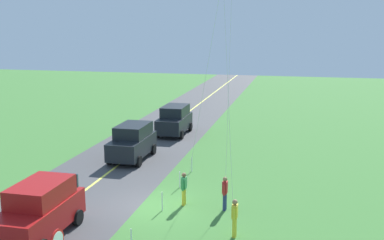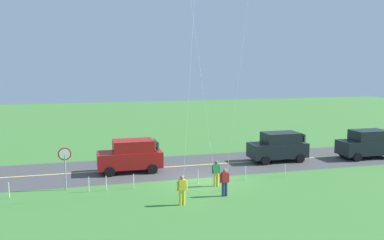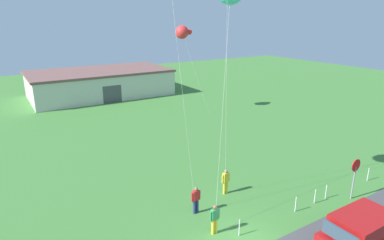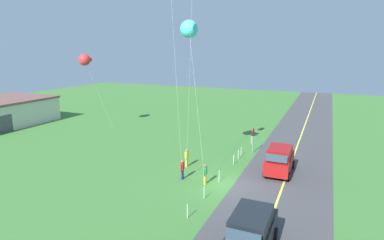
% 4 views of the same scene
% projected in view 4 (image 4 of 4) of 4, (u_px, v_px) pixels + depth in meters
% --- Properties ---
extents(ground_plane, '(120.00, 120.00, 0.10)m').
position_uv_depth(ground_plane, '(226.00, 185.00, 23.95)').
color(ground_plane, '#3D7533').
extents(asphalt_road, '(120.00, 7.00, 0.00)m').
position_uv_depth(asphalt_road, '(280.00, 194.00, 22.38)').
color(asphalt_road, '#424244').
rests_on(asphalt_road, ground).
extents(road_centre_stripe, '(120.00, 0.16, 0.00)m').
position_uv_depth(road_centre_stripe, '(280.00, 194.00, 22.38)').
color(road_centre_stripe, '#E5E04C').
rests_on(road_centre_stripe, asphalt_road).
extents(car_suv_foreground, '(4.40, 2.12, 2.24)m').
position_uv_depth(car_suv_foreground, '(280.00, 160.00, 26.06)').
color(car_suv_foreground, maroon).
rests_on(car_suv_foreground, ground).
extents(car_parked_west_near, '(4.40, 2.12, 2.24)m').
position_uv_depth(car_parked_west_near, '(252.00, 231.00, 15.75)').
color(car_parked_west_near, black).
rests_on(car_parked_west_near, ground).
extents(stop_sign, '(0.76, 0.08, 2.56)m').
position_uv_depth(stop_sign, '(253.00, 136.00, 30.98)').
color(stop_sign, gray).
rests_on(stop_sign, ground).
extents(person_adult_near, '(0.58, 0.22, 1.60)m').
position_uv_depth(person_adult_near, '(182.00, 169.00, 24.79)').
color(person_adult_near, navy).
rests_on(person_adult_near, ground).
extents(person_adult_companion, '(0.58, 0.22, 1.60)m').
position_uv_depth(person_adult_companion, '(187.00, 157.00, 27.52)').
color(person_adult_companion, yellow).
rests_on(person_adult_companion, ground).
extents(person_child_watcher, '(0.58, 0.22, 1.60)m').
position_uv_depth(person_child_watcher, '(205.00, 174.00, 23.86)').
color(person_child_watcher, yellow).
rests_on(person_child_watcher, ground).
extents(kite_yellow_high, '(3.60, 3.09, 12.34)m').
position_uv_depth(kite_yellow_high, '(189.00, 29.00, 24.67)').
color(kite_yellow_high, silver).
rests_on(kite_yellow_high, ground).
extents(kite_green_far, '(3.14, 2.46, 9.60)m').
position_uv_depth(kite_green_far, '(85.00, 60.00, 38.25)').
color(kite_green_far, silver).
rests_on(kite_green_far, ground).
extents(fence_post_0, '(0.05, 0.05, 0.90)m').
position_uv_depth(fence_post_0, '(187.00, 211.00, 19.10)').
color(fence_post_0, silver).
rests_on(fence_post_0, ground).
extents(fence_post_1, '(0.05, 0.05, 0.90)m').
position_uv_depth(fence_post_1, '(204.00, 193.00, 21.61)').
color(fence_post_1, silver).
rests_on(fence_post_1, ground).
extents(fence_post_2, '(0.05, 0.05, 0.90)m').
position_uv_depth(fence_post_2, '(219.00, 176.00, 24.47)').
color(fence_post_2, silver).
rests_on(fence_post_2, ground).
extents(fence_post_3, '(0.05, 0.05, 0.90)m').
position_uv_depth(fence_post_3, '(234.00, 160.00, 28.07)').
color(fence_post_3, silver).
rests_on(fence_post_3, ground).
extents(fence_post_4, '(0.05, 0.05, 0.90)m').
position_uv_depth(fence_post_4, '(238.00, 154.00, 29.52)').
color(fence_post_4, silver).
rests_on(fence_post_4, ground).
extents(fence_post_5, '(0.05, 0.05, 0.90)m').
position_uv_depth(fence_post_5, '(241.00, 151.00, 30.41)').
color(fence_post_5, silver).
rests_on(fence_post_5, ground).
extents(fence_post_6, '(0.05, 0.05, 0.90)m').
position_uv_depth(fence_post_6, '(251.00, 140.00, 34.28)').
color(fence_post_6, silver).
rests_on(fence_post_6, ground).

